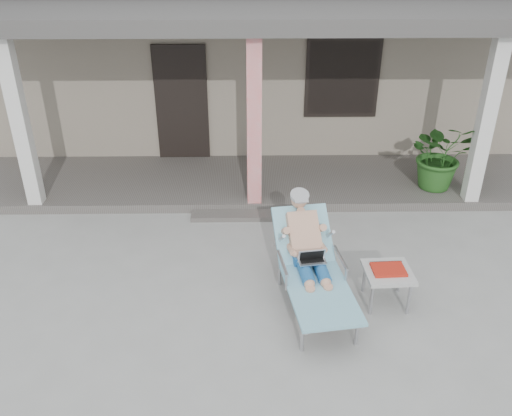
{
  "coord_description": "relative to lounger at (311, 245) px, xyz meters",
  "views": [
    {
      "loc": [
        -0.09,
        -5.61,
        4.23
      ],
      "look_at": [
        0.0,
        0.6,
        0.85
      ],
      "focal_mm": 38.0,
      "sensor_mm": 36.0,
      "label": 1
    }
  ],
  "objects": [
    {
      "name": "porch_step",
      "position": [
        -0.65,
        2.02,
        -0.73
      ],
      "size": [
        2.0,
        0.3,
        0.07
      ],
      "primitive_type": "cube",
      "color": "#605B56",
      "rests_on": "ground"
    },
    {
      "name": "porch_overhang",
      "position": [
        -0.65,
        3.11,
        2.03
      ],
      "size": [
        10.0,
        2.3,
        2.85
      ],
      "color": "silver",
      "rests_on": "porch_deck"
    },
    {
      "name": "lounger",
      "position": [
        0.0,
        0.0,
        0.0
      ],
      "size": [
        0.97,
        1.96,
        1.24
      ],
      "rotation": [
        0.0,
        0.0,
        0.14
      ],
      "color": "#B7B7BC",
      "rests_on": "ground"
    },
    {
      "name": "ground",
      "position": [
        -0.65,
        0.17,
        -0.76
      ],
      "size": [
        60.0,
        60.0,
        0.0
      ],
      "primitive_type": "plane",
      "color": "#9E9E99",
      "rests_on": "ground"
    },
    {
      "name": "house",
      "position": [
        -0.65,
        6.66,
        0.9
      ],
      "size": [
        10.4,
        5.4,
        3.3
      ],
      "color": "gray",
      "rests_on": "ground"
    },
    {
      "name": "potted_palm",
      "position": [
        2.44,
        2.77,
        -0.02
      ],
      "size": [
        1.06,
        0.92,
        1.18
      ],
      "primitive_type": "imported",
      "rotation": [
        0.0,
        0.0,
        -0.0
      ],
      "color": "#26591E",
      "rests_on": "porch_deck"
    },
    {
      "name": "side_table",
      "position": [
        0.93,
        -0.13,
        -0.34
      ],
      "size": [
        0.59,
        0.59,
        0.5
      ],
      "rotation": [
        0.0,
        0.0,
        0.05
      ],
      "color": "#B4B5B0",
      "rests_on": "ground"
    },
    {
      "name": "porch_deck",
      "position": [
        -0.65,
        3.17,
        -0.69
      ],
      "size": [
        10.0,
        2.0,
        0.15
      ],
      "primitive_type": "cube",
      "color": "#605B56",
      "rests_on": "ground"
    }
  ]
}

